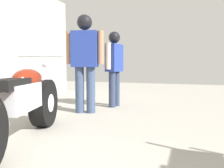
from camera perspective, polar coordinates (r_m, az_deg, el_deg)
The scene contains 4 objects.
ground_plane at distance 3.46m, azimuth 4.30°, elevation -10.14°, with size 16.27×16.27×0.00m, color #9E998E.
motorcycle_maroon_cruiser at distance 2.62m, azimuth -23.27°, elevation -5.31°, with size 0.97×2.20×1.05m.
mechanic_in_blue at distance 4.18m, azimuth -7.02°, elevation 7.52°, with size 0.72×0.36×1.83m.
mechanic_with_helmet at distance 4.79m, azimuth 0.59°, elevation 5.69°, with size 0.29×0.64×1.62m.
Camera 1 is at (0.89, 0.13, 0.88)m, focal length 35.44 mm.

